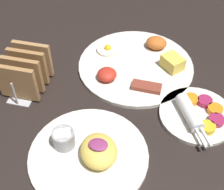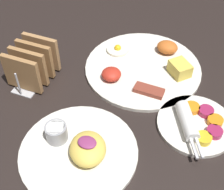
{
  "view_description": "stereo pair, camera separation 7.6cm",
  "coord_description": "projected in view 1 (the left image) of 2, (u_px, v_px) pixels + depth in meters",
  "views": [
    {
      "loc": [
        0.11,
        -0.52,
        0.58
      ],
      "look_at": [
        -0.01,
        -0.01,
        0.03
      ],
      "focal_mm": 50.0,
      "sensor_mm": 36.0,
      "label": 1
    },
    {
      "loc": [
        0.18,
        -0.5,
        0.58
      ],
      "look_at": [
        -0.01,
        -0.01,
        0.03
      ],
      "focal_mm": 50.0,
      "sensor_mm": 36.0,
      "label": 2
    }
  ],
  "objects": [
    {
      "name": "ground_plane",
      "position": [
        117.0,
        102.0,
        0.78
      ],
      "size": [
        3.0,
        3.0,
        0.0
      ],
      "primitive_type": "plane",
      "color": "black"
    },
    {
      "name": "plate_breakfast",
      "position": [
        137.0,
        64.0,
        0.87
      ],
      "size": [
        0.32,
        0.32,
        0.05
      ],
      "color": "silver",
      "rests_on": "ground_plane"
    },
    {
      "name": "toast_rack",
      "position": [
        26.0,
        72.0,
        0.79
      ],
      "size": [
        0.1,
        0.15,
        0.1
      ],
      "color": "#B7B7BC",
      "rests_on": "ground_plane"
    },
    {
      "name": "plate_condiments",
      "position": [
        197.0,
        115.0,
        0.74
      ],
      "size": [
        0.18,
        0.19,
        0.04
      ],
      "color": "silver",
      "rests_on": "ground_plane"
    },
    {
      "name": "plate_foreground",
      "position": [
        89.0,
        152.0,
        0.66
      ],
      "size": [
        0.26,
        0.26,
        0.06
      ],
      "color": "silver",
      "rests_on": "ground_plane"
    }
  ]
}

